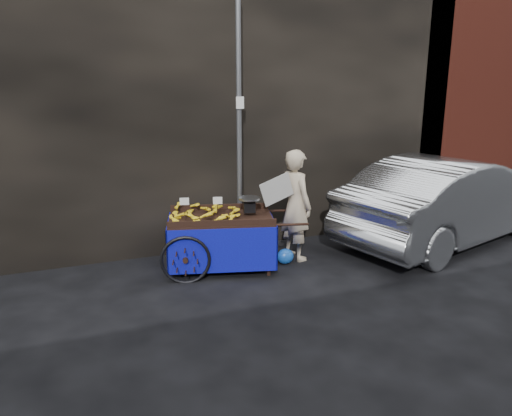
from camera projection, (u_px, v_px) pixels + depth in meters
name	position (u px, v px, depth m)	size (l,w,h in m)	color
ground	(251.00, 284.00, 6.90)	(80.00, 80.00, 0.00)	black
building_wall	(219.00, 93.00, 8.73)	(13.50, 2.00, 5.00)	black
street_pole	(239.00, 129.00, 7.65)	(0.12, 0.10, 4.00)	slate
banana_cart	(218.00, 223.00, 7.33)	(2.27, 1.44, 1.14)	black
vendor	(296.00, 205.00, 7.69)	(0.93, 0.71, 1.73)	#BEAB8D
plastic_bag	(285.00, 256.00, 7.63)	(0.27, 0.21, 0.24)	blue
parked_car	(450.00, 200.00, 8.53)	(1.56, 4.48, 1.48)	silver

